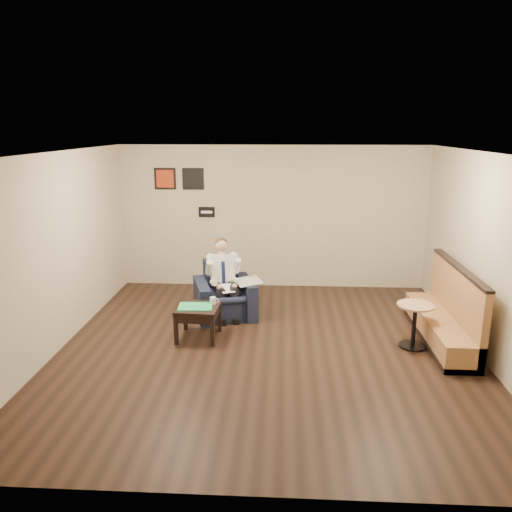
# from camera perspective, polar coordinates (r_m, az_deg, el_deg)

# --- Properties ---
(ground) EXTENTS (6.00, 6.00, 0.00)m
(ground) POSITION_cam_1_polar(r_m,az_deg,el_deg) (7.39, 1.24, -10.55)
(ground) COLOR black
(ground) RESTS_ON ground
(wall_back) EXTENTS (6.00, 0.02, 2.80)m
(wall_back) POSITION_cam_1_polar(r_m,az_deg,el_deg) (9.84, 1.90, 4.42)
(wall_back) COLOR beige
(wall_back) RESTS_ON ground
(wall_front) EXTENTS (6.00, 0.02, 2.80)m
(wall_front) POSITION_cam_1_polar(r_m,az_deg,el_deg) (4.08, -0.14, -10.64)
(wall_front) COLOR beige
(wall_front) RESTS_ON ground
(wall_left) EXTENTS (0.02, 6.00, 2.80)m
(wall_left) POSITION_cam_1_polar(r_m,az_deg,el_deg) (7.62, -21.88, 0.34)
(wall_left) COLOR beige
(wall_left) RESTS_ON ground
(wall_right) EXTENTS (0.02, 6.00, 2.80)m
(wall_right) POSITION_cam_1_polar(r_m,az_deg,el_deg) (7.44, 25.06, -0.31)
(wall_right) COLOR beige
(wall_right) RESTS_ON ground
(ceiling) EXTENTS (6.00, 6.00, 0.02)m
(ceiling) POSITION_cam_1_polar(r_m,az_deg,el_deg) (6.69, 1.38, 11.70)
(ceiling) COLOR white
(ceiling) RESTS_ON wall_back
(seating_sign) EXTENTS (0.32, 0.02, 0.20)m
(seating_sign) POSITION_cam_1_polar(r_m,az_deg,el_deg) (9.92, -5.66, 5.02)
(seating_sign) COLOR black
(seating_sign) RESTS_ON wall_back
(art_print_left) EXTENTS (0.42, 0.03, 0.42)m
(art_print_left) POSITION_cam_1_polar(r_m,az_deg,el_deg) (9.99, -10.34, 8.69)
(art_print_left) COLOR #BA3916
(art_print_left) RESTS_ON wall_back
(art_print_right) EXTENTS (0.42, 0.03, 0.42)m
(art_print_right) POSITION_cam_1_polar(r_m,az_deg,el_deg) (9.88, -7.20, 8.74)
(art_print_right) COLOR black
(art_print_right) RESTS_ON wall_back
(armchair) EXTENTS (1.18, 1.18, 0.92)m
(armchair) POSITION_cam_1_polar(r_m,az_deg,el_deg) (8.45, -3.61, -3.93)
(armchair) COLOR black
(armchair) RESTS_ON ground
(seated_man) EXTENTS (0.84, 1.03, 1.26)m
(seated_man) POSITION_cam_1_polar(r_m,az_deg,el_deg) (8.28, -3.48, -3.08)
(seated_man) COLOR silver
(seated_man) RESTS_ON armchair
(lap_papers) EXTENTS (0.30, 0.35, 0.01)m
(lap_papers) POSITION_cam_1_polar(r_m,az_deg,el_deg) (8.21, -3.34, -3.71)
(lap_papers) COLOR white
(lap_papers) RESTS_ON seated_man
(newspaper) EXTENTS (0.55, 0.60, 0.01)m
(newspaper) POSITION_cam_1_polar(r_m,az_deg,el_deg) (8.37, -0.92, -2.88)
(newspaper) COLOR silver
(newspaper) RESTS_ON armchair
(side_table) EXTENTS (0.65, 0.65, 0.51)m
(side_table) POSITION_cam_1_polar(r_m,az_deg,el_deg) (7.70, -6.60, -7.51)
(side_table) COLOR black
(side_table) RESTS_ON ground
(green_folder) EXTENTS (0.53, 0.40, 0.01)m
(green_folder) POSITION_cam_1_polar(r_m,az_deg,el_deg) (7.59, -6.94, -5.75)
(green_folder) COLOR #29CF73
(green_folder) RESTS_ON side_table
(coffee_mug) EXTENTS (0.10, 0.10, 0.11)m
(coffee_mug) POSITION_cam_1_polar(r_m,az_deg,el_deg) (7.67, -4.96, -5.11)
(coffee_mug) COLOR white
(coffee_mug) RESTS_ON side_table
(smartphone) EXTENTS (0.17, 0.11, 0.01)m
(smartphone) POSITION_cam_1_polar(r_m,az_deg,el_deg) (7.76, -5.95, -5.28)
(smartphone) COLOR black
(smartphone) RESTS_ON side_table
(banquette) EXTENTS (0.53, 2.23, 1.14)m
(banquette) POSITION_cam_1_polar(r_m,az_deg,el_deg) (7.94, 20.49, -5.24)
(banquette) COLOR #A56E40
(banquette) RESTS_ON ground
(cafe_table) EXTENTS (0.54, 0.54, 0.66)m
(cafe_table) POSITION_cam_1_polar(r_m,az_deg,el_deg) (7.67, 17.62, -7.61)
(cafe_table) COLOR tan
(cafe_table) RESTS_ON ground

